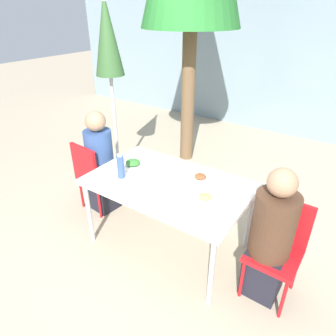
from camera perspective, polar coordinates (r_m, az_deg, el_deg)
name	(u,v)px	position (r m, az deg, el deg)	size (l,w,h in m)	color
ground_plane	(168,243)	(3.25, 0.00, -14.03)	(24.00, 24.00, 0.00)	tan
building_facade	(292,50)	(6.04, 22.54, 19.97)	(10.00, 0.20, 3.00)	gray
dining_table	(168,187)	(2.83, 0.00, -3.62)	(1.50, 0.94, 0.75)	white
chair_left	(93,172)	(3.55, -14.05, -0.83)	(0.44, 0.44, 0.87)	red
person_left	(101,165)	(3.52, -12.70, 0.64)	(0.31, 0.31, 1.23)	black
chair_right	(278,242)	(2.66, 20.28, -13.15)	(0.41, 0.41, 0.87)	red
person_right	(270,239)	(2.57, 18.91, -12.69)	(0.33, 0.33, 1.21)	black
closed_umbrella	(108,46)	(3.94, -11.36, 21.87)	(0.36, 0.36, 2.36)	#333333
plate_0	(205,198)	(2.56, 7.13, -5.69)	(0.20, 0.20, 0.06)	white
plate_1	(200,178)	(2.84, 6.15, -1.86)	(0.20, 0.20, 0.06)	white
plate_2	(133,164)	(3.08, -6.68, 0.79)	(0.27, 0.27, 0.07)	white
bottle	(121,166)	(2.85, -9.00, 0.30)	(0.07, 0.07, 0.25)	#334C8E
drinking_cup	(227,188)	(2.68, 11.10, -3.76)	(0.08, 0.08, 0.09)	white
salad_bowl	(147,179)	(2.80, -4.10, -2.18)	(0.20, 0.20, 0.05)	white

